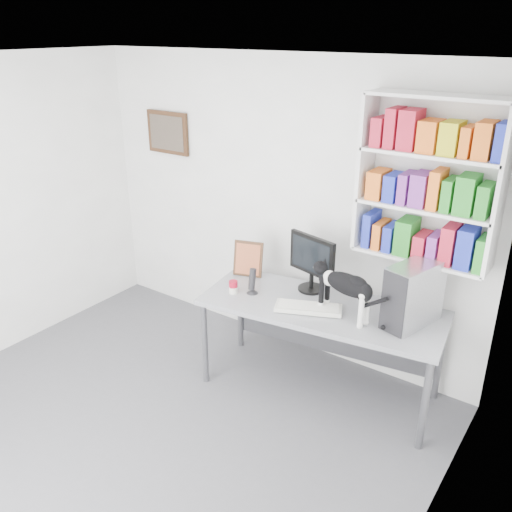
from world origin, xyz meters
name	(u,v)px	position (x,y,z in m)	size (l,w,h in m)	color
room	(108,287)	(0.00, 0.00, 1.35)	(4.01, 4.01, 2.70)	#4F4F54
bookshelf	(429,181)	(1.40, 1.85, 1.85)	(1.03, 0.28, 1.24)	silver
wall_art	(168,133)	(-1.30, 1.97, 1.90)	(0.52, 0.04, 0.42)	#472816
desk	(319,349)	(0.79, 1.45, 0.41)	(1.95, 0.76, 0.81)	gray
monitor	(312,263)	(0.58, 1.65, 1.06)	(0.47, 0.22, 0.50)	black
keyboard	(308,308)	(0.74, 1.33, 0.83)	(0.53, 0.20, 0.04)	beige
pc_tower	(414,294)	(1.47, 1.59, 1.06)	(0.22, 0.49, 0.49)	silver
speaker	(252,281)	(0.20, 1.31, 0.93)	(0.10, 0.10, 0.23)	black
leaning_print	(248,258)	(-0.03, 1.59, 0.98)	(0.27, 0.11, 0.33)	#472816
soup_can	(233,287)	(0.07, 1.22, 0.87)	(0.07, 0.07, 0.11)	#A50E24
cat	(346,295)	(1.02, 1.39, 1.01)	(0.62, 0.17, 0.39)	black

